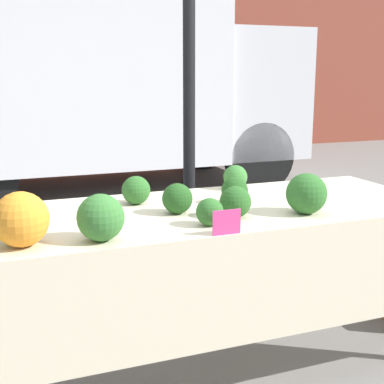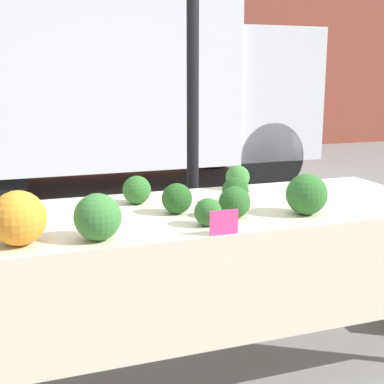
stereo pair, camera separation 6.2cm
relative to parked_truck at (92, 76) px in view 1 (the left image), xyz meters
name	(u,v)px [view 1 (the left image)]	position (x,y,z in m)	size (l,w,h in m)	color
ground_plane	(192,369)	(-0.41, -4.34, -1.37)	(40.00, 40.00, 0.00)	gray
building_facade	(29,10)	(-0.41, 3.06, 1.05)	(16.00, 0.60, 4.84)	brown
tent_pole	(189,120)	(-0.14, -3.61, -0.25)	(0.07, 0.07, 2.25)	black
parked_truck	(92,76)	(0.00, 0.00, 0.00)	(4.63, 2.16, 2.52)	silver
market_table	(197,232)	(-0.41, -4.41, -0.67)	(2.34, 0.84, 0.79)	beige
orange_cauliflower	(21,219)	(-1.16, -4.62, -0.48)	(0.20, 0.20, 0.20)	orange
broccoli_head_1	(306,194)	(0.02, -4.59, -0.49)	(0.18, 0.18, 0.18)	#2D6628
broccoli_head_2	(136,190)	(-0.61, -4.15, -0.51)	(0.13, 0.13, 0.13)	#2D6628
broccoli_head_3	(235,190)	(-0.18, -4.31, -0.52)	(0.13, 0.13, 0.13)	#23511E
broccoli_head_4	(177,199)	(-0.49, -4.39, -0.51)	(0.13, 0.13, 0.13)	#23511E
broccoli_head_5	(210,212)	(-0.44, -4.61, -0.52)	(0.11, 0.11, 0.11)	#2D6628
broccoli_head_6	(101,218)	(-0.88, -4.65, -0.49)	(0.17, 0.17, 0.17)	#387533
broccoli_head_7	(235,202)	(-0.29, -4.53, -0.51)	(0.13, 0.13, 0.13)	#285B23
broccoli_head_8	(235,177)	(-0.04, -4.01, -0.51)	(0.13, 0.13, 0.13)	#387533
price_sign	(227,222)	(-0.43, -4.75, -0.53)	(0.11, 0.01, 0.10)	#E53D84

